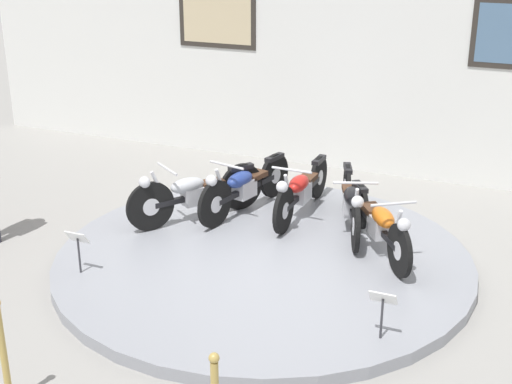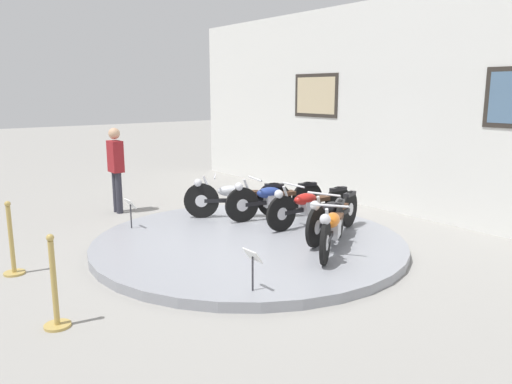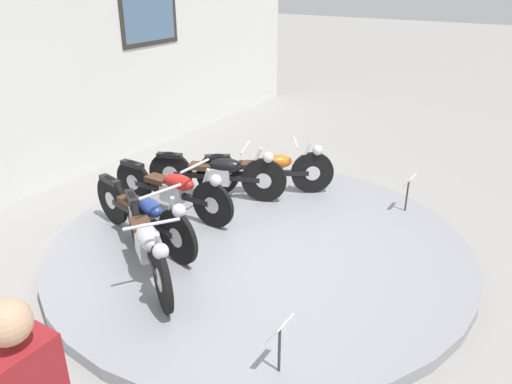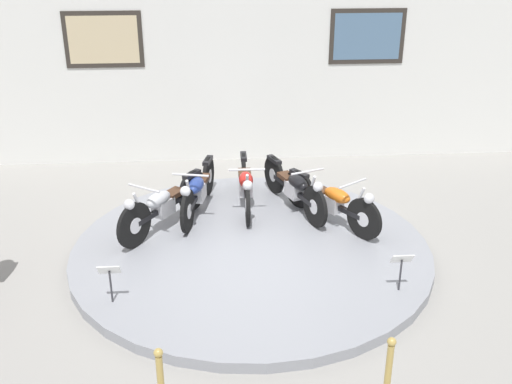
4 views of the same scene
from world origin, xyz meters
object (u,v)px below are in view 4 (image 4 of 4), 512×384
motorcycle_red (246,184)px  info_placard_front_centre (402,264)px  motorcycle_blue (198,190)px  info_placard_front_left (110,275)px  motorcycle_silver (163,204)px  motorcycle_orange (332,200)px  motorcycle_black (295,187)px

motorcycle_red → info_placard_front_centre: (1.73, -2.55, -0.01)m
motorcycle_blue → info_placard_front_left: 2.56m
motorcycle_silver → motorcycle_red: (1.24, 0.70, -0.02)m
info_placard_front_left → motorcycle_silver: bearing=75.2°
motorcycle_blue → motorcycle_orange: (1.98, -0.51, -0.01)m
motorcycle_red → motorcycle_silver: bearing=-150.6°
motorcycle_black → motorcycle_orange: size_ratio=1.14×
motorcycle_red → info_placard_front_centre: size_ratio=3.83×
motorcycle_red → motorcycle_orange: 1.42m
motorcycle_blue → motorcycle_red: size_ratio=0.99×
motorcycle_blue → motorcycle_red: motorcycle_blue is taller
motorcycle_orange → motorcycle_black: bearing=133.8°
info_placard_front_centre → motorcycle_black: bearing=112.5°
motorcycle_black → info_placard_front_centre: motorcycle_black is taller
motorcycle_silver → motorcycle_orange: (2.47, -0.00, -0.02)m
motorcycle_red → info_placard_front_left: size_ratio=3.83×
motorcycle_red → motorcycle_orange: (1.24, -0.70, 0.00)m
motorcycle_blue → info_placard_front_centre: motorcycle_blue is taller
motorcycle_black → info_placard_front_centre: bearing=-67.5°
motorcycle_blue → info_placard_front_left: size_ratio=3.81×
info_placard_front_centre → motorcycle_blue: bearing=136.3°
info_placard_front_left → info_placard_front_centre: same height
motorcycle_orange → motorcycle_red: bearing=150.6°
motorcycle_blue → info_placard_front_centre: size_ratio=3.81×
motorcycle_blue → motorcycle_orange: motorcycle_blue is taller
motorcycle_orange → info_placard_front_centre: (0.49, -1.86, -0.01)m
motorcycle_red → motorcycle_blue: bearing=-165.6°
motorcycle_silver → info_placard_front_centre: bearing=-32.1°
motorcycle_red → motorcycle_black: motorcycle_black is taller
motorcycle_silver → motorcycle_red: bearing=29.4°
motorcycle_silver → info_placard_front_left: bearing=-104.8°
motorcycle_orange → info_placard_front_left: 3.50m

